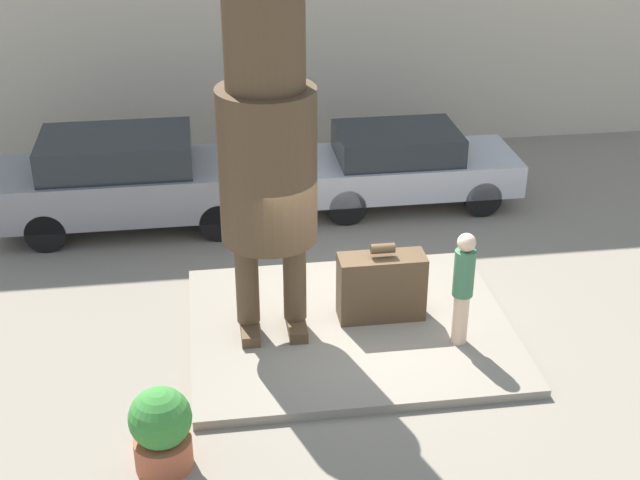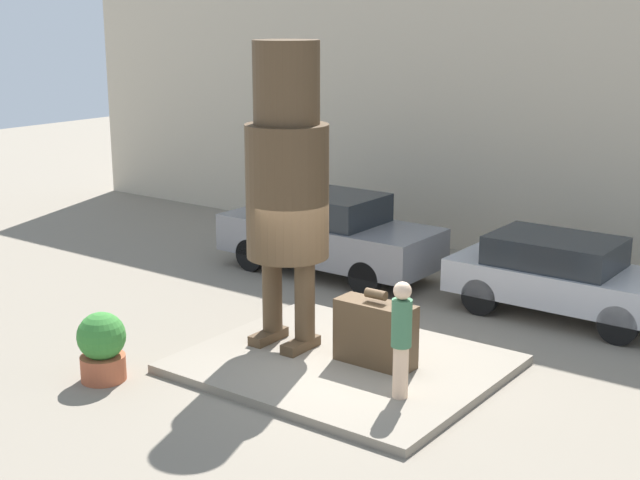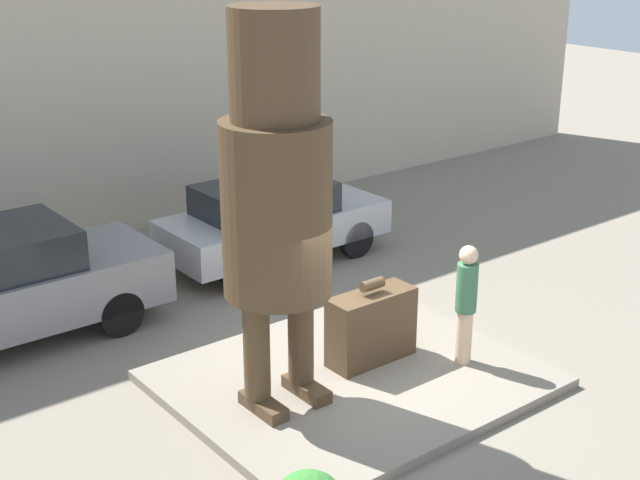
% 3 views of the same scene
% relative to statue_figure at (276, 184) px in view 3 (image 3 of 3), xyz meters
% --- Properties ---
extents(ground_plane, '(60.00, 60.00, 0.00)m').
position_rel_statue_figure_xyz_m(ground_plane, '(1.14, -0.06, -2.99)').
color(ground_plane, gray).
extents(pedestal, '(4.64, 3.90, 0.13)m').
position_rel_statue_figure_xyz_m(pedestal, '(1.14, -0.06, -2.92)').
color(pedestal, gray).
rests_on(pedestal, ground_plane).
extents(building_backdrop, '(28.00, 0.60, 7.88)m').
position_rel_statue_figure_xyz_m(building_backdrop, '(1.14, 7.71, 0.95)').
color(building_backdrop, beige).
rests_on(building_backdrop, ground_plane).
extents(statue_figure, '(1.32, 1.32, 4.88)m').
position_rel_statue_figure_xyz_m(statue_figure, '(0.00, 0.00, 0.00)').
color(statue_figure, '#4C3823').
rests_on(statue_figure, pedestal).
extents(giant_suitcase, '(1.26, 0.49, 1.20)m').
position_rel_statue_figure_xyz_m(giant_suitcase, '(1.62, 0.11, -2.35)').
color(giant_suitcase, '#4C3823').
rests_on(giant_suitcase, pedestal).
extents(tourist, '(0.29, 0.29, 1.70)m').
position_rel_statue_figure_xyz_m(tourist, '(2.58, -0.72, -1.92)').
color(tourist, beige).
rests_on(tourist, pedestal).
extents(parked_car_silver, '(4.11, 1.75, 1.48)m').
position_rel_statue_figure_xyz_m(parked_car_silver, '(2.91, 4.31, -2.19)').
color(parked_car_silver, '#B7B7BC').
rests_on(parked_car_silver, ground_plane).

